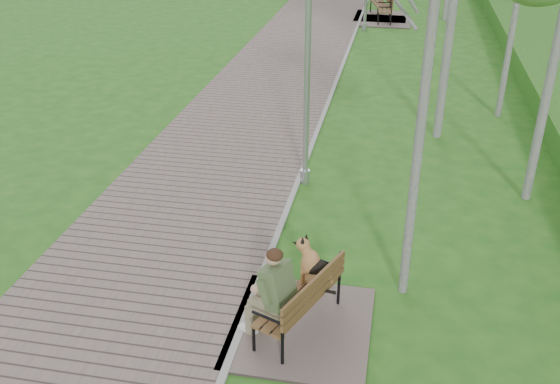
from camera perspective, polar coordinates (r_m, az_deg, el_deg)
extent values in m
plane|color=#24601B|center=(12.61, 2.09, 2.02)|extent=(120.00, 120.00, 0.00)
cube|color=#6F5E5A|center=(8.46, 1.95, -12.24)|extent=(1.82, 2.02, 0.04)
cube|color=brown|center=(8.20, 1.65, -9.86)|extent=(0.99, 1.58, 0.04)
cube|color=brown|center=(7.93, 3.18, -8.86)|extent=(0.61, 1.42, 0.33)
cube|color=#6F5E5A|center=(26.72, 9.18, 15.55)|extent=(2.05, 2.28, 0.04)
cube|color=brown|center=(26.62, 9.15, 16.60)|extent=(0.91, 1.78, 0.05)
cube|color=#6F5E5A|center=(25.90, 9.55, 15.15)|extent=(2.01, 2.24, 0.04)
cube|color=brown|center=(25.80, 9.52, 16.20)|extent=(0.62, 1.71, 0.04)
cube|color=brown|center=(25.76, 10.19, 16.82)|extent=(0.16, 1.68, 0.37)
cylinder|color=#9FA2A7|center=(12.04, 2.31, 1.44)|extent=(0.18, 0.18, 0.27)
cylinder|color=#9FA2A7|center=(11.26, 2.51, 11.25)|extent=(0.11, 0.11, 4.55)
cylinder|color=#9FA2A7|center=(24.27, 7.72, 14.74)|extent=(0.19, 0.19, 0.28)
cylinder|color=silver|center=(7.83, 13.33, 11.11)|extent=(0.15, 0.15, 6.63)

